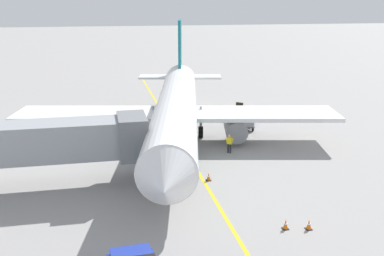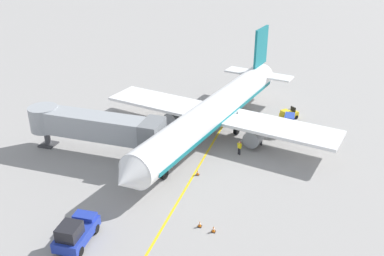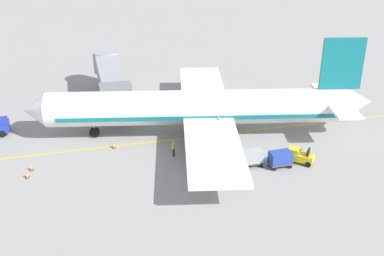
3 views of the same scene
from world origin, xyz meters
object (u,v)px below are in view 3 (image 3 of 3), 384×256
Objects in this scene: jet_bridge at (110,77)px; ground_crew_loader at (209,153)px; baggage_cart_second_in_train at (280,158)px; safety_cone_wing_tip at (114,145)px; baggage_cart_front at (252,157)px; baggage_tug_lead at (300,156)px; ground_crew_wing_walker at (174,148)px; parked_airliner at (200,108)px; safety_cone_nose_left at (31,168)px; safety_cone_nose_right at (27,175)px.

ground_crew_loader is (-17.73, -7.70, -2.51)m from jet_bridge.
safety_cone_wing_tip is at bearing 62.58° from baggage_cart_second_in_train.
jet_bridge reaches higher than baggage_cart_front.
jet_bridge reaches higher than baggage_tug_lead.
baggage_cart_front is 1.73× the size of ground_crew_wing_walker.
safety_cone_wing_tip is at bearing 94.66° from parked_airliner.
ground_crew_loader is at bearing -123.32° from ground_crew_wing_walker.
baggage_cart_front is 2.68m from baggage_cart_second_in_train.
ground_crew_wing_walker is at bearing -119.78° from safety_cone_wing_tip.
ground_crew_loader is 2.86× the size of safety_cone_wing_tip.
safety_cone_wing_tip is at bearing 175.31° from jet_bridge.
baggage_cart_front is 4.95× the size of safety_cone_nose_left.
safety_cone_nose_left is (0.58, 13.69, -0.66)m from ground_crew_wing_walker.
safety_cone_wing_tip is (6.94, 12.56, -0.66)m from baggage_cart_front.
safety_cone_nose_right is 1.00× the size of safety_cone_wing_tip.
baggage_tug_lead is 1.59× the size of ground_crew_loader.
jet_bridge is at bearing 39.11° from baggage_tug_lead.
jet_bridge is at bearing 35.88° from parked_airliner.
baggage_cart_front and baggage_cart_second_in_train have the same top height.
ground_crew_loader is at bearing -98.83° from safety_cone_nose_left.
jet_bridge is at bearing -4.69° from safety_cone_wing_tip.
ground_crew_loader reaches higher than baggage_cart_front.
safety_cone_nose_right is at bearing 85.69° from ground_crew_loader.
baggage_cart_front is 21.13m from safety_cone_nose_right.
ground_crew_loader is at bearing -156.53° from jet_bridge.
parked_airliner reaches higher than ground_crew_wing_walker.
baggage_cart_second_in_train is at bearing -145.29° from jet_bridge.
ground_crew_loader reaches higher than baggage_cart_second_in_train.
baggage_cart_front is 4.95× the size of safety_cone_nose_right.
safety_cone_nose_right is at bearing 115.41° from safety_cone_wing_tip.
safety_cone_nose_left is at bearing 101.05° from parked_airliner.
baggage_cart_front is (-7.72, -3.07, -2.24)m from parked_airliner.
baggage_cart_second_in_train is at bearing -99.36° from safety_cone_nose_right.
parked_airliner reaches higher than safety_cone_wing_tip.
ground_crew_wing_walker is (4.59, 9.44, 0.00)m from baggage_cart_second_in_train.
ground_crew_wing_walker is 2.86× the size of safety_cone_nose_left.
baggage_cart_second_in_train is at bearing 98.14° from baggage_tug_lead.
parked_airliner reaches higher than safety_cone_nose_left.
jet_bridge reaches higher than safety_cone_nose_left.
jet_bridge is 27.48× the size of safety_cone_nose_right.
ground_crew_wing_walker reaches higher than safety_cone_nose_right.
baggage_cart_front is at bearing -149.29° from jet_bridge.
baggage_tug_lead is at bearing -100.87° from safety_cone_nose_left.
parked_airliner is 21.96× the size of ground_crew_wing_walker.
baggage_cart_front is 1.00× the size of baggage_cart_second_in_train.
parked_airliner is at bearing -43.76° from ground_crew_wing_walker.
baggage_tug_lead is at bearing -97.88° from safety_cone_nose_right.
baggage_cart_second_in_train is at bearing -146.94° from parked_airliner.
safety_cone_wing_tip is at bearing 61.07° from baggage_cart_front.
safety_cone_nose_left is (-3.42, 17.53, -2.90)m from parked_airliner.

